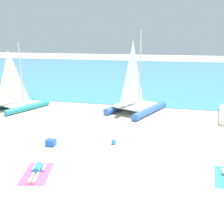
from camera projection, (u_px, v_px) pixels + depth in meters
ground_plane at (126, 109)px, 20.78m from camera, size 120.00×120.00×0.00m
ocean_water at (149, 73)px, 40.23m from camera, size 120.00×40.00×0.05m
sailboat_teal at (18, 99)px, 20.59m from camera, size 3.88×4.61×5.13m
sailboat_blue at (135, 100)px, 19.74m from camera, size 4.48×5.37×6.00m
towel_left at (37, 174)px, 11.01m from camera, size 1.51×2.10×0.01m
sunbather_left at (37, 170)px, 11.04m from camera, size 0.74×1.56×0.30m
beach_ball at (114, 142)px, 13.98m from camera, size 0.29×0.29×0.29m
cooler_box at (51, 143)px, 13.75m from camera, size 0.50×0.36×0.36m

